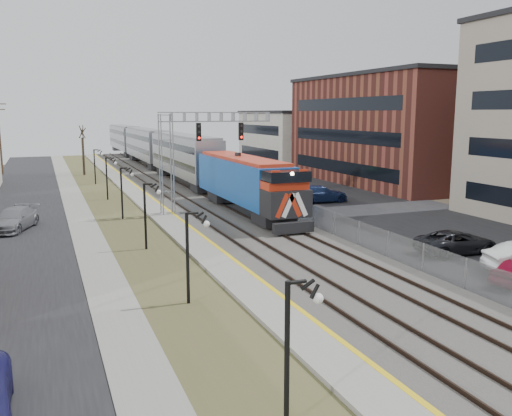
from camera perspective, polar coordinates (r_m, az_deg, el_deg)
ground at (r=18.39m, az=12.33°, el=-16.30°), size 160.00×160.00×0.00m
street_west at (r=49.30m, az=-23.63°, el=-0.25°), size 7.00×120.00×0.04m
sidewalk at (r=49.31m, az=-18.41°, el=0.10°), size 2.00×120.00×0.08m
grass_median at (r=49.54m, az=-14.95°, el=0.31°), size 4.00×120.00×0.06m
platform at (r=49.95m, az=-11.54°, el=0.63°), size 2.00×120.00×0.24m
ballast_bed at (r=51.03m, az=-6.00°, el=0.95°), size 8.00×120.00×0.20m
parking_lot at (r=55.42m, az=6.04°, el=1.58°), size 16.00×120.00×0.04m
platform_edge at (r=50.08m, az=-10.55°, el=0.83°), size 0.24×120.00×0.01m
track_near at (r=50.51m, az=-8.19°, el=1.01°), size 1.58×120.00×0.15m
track_far at (r=51.42m, az=-4.40°, el=1.24°), size 1.58×120.00×0.15m
train at (r=77.25m, az=-10.39°, el=6.01°), size 3.00×85.85×5.33m
signal_gantry at (r=42.99m, az=-7.20°, el=6.60°), size 9.00×1.07×8.15m
lampposts at (r=32.89m, az=-11.67°, el=-0.86°), size 0.14×62.14×4.00m
fence at (r=52.19m, az=-1.57°, el=1.98°), size 0.04×120.00×1.60m
buildings_east at (r=59.66m, az=20.04°, el=7.70°), size 16.00×76.00×15.00m
bare_trees at (r=52.88m, az=-24.96°, el=3.23°), size 12.30×42.30×5.95m
car_lot_c at (r=33.41m, az=20.33°, el=-3.44°), size 4.92×2.40×1.35m
car_lot_d at (r=49.51m, az=6.69°, el=1.44°), size 5.32×2.19×1.54m
car_lot_e at (r=53.15m, az=4.33°, el=2.06°), size 4.82×3.23×1.52m
car_lot_f at (r=55.79m, az=2.80°, el=2.42°), size 4.63×2.47×1.45m
car_street_b at (r=41.19m, az=-24.13°, el=-1.13°), size 3.77×5.59×1.50m
car_lot_g at (r=64.83m, az=-2.45°, el=3.46°), size 4.46×2.17×1.41m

